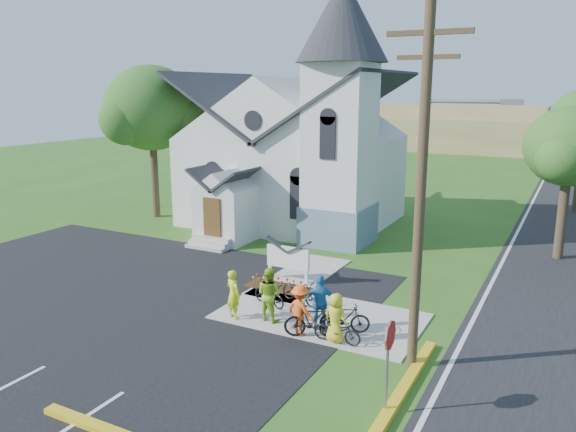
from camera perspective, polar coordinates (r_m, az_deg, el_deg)
The scene contains 21 objects.
ground at distance 20.20m, azimuth -1.23°, elevation -9.92°, with size 120.00×120.00×0.00m, color #2D5C1A.
parking_lot at distance 22.86m, azimuth -19.49°, elevation -7.88°, with size 20.00×16.00×0.02m, color black.
sidewalk at distance 19.98m, azimuth 3.30°, elevation -10.12°, with size 7.00×4.00×0.05m, color #A29C93.
church at distance 32.31m, azimuth 0.97°, elevation 8.35°, with size 12.35×12.00×13.00m.
church_sign at distance 23.03m, azimuth 0.00°, elevation -4.27°, with size 2.20×0.40×1.70m.
flower_bed at distance 22.60m, azimuth -1.07°, elevation -7.27°, with size 2.60×1.10×0.07m, color #331E0D.
utility_pole at distance 15.41m, azimuth 13.61°, elevation 3.45°, with size 3.45×0.28×10.00m.
stop_sign at distance 13.98m, azimuth 10.25°, elevation -13.01°, with size 0.11×0.76×2.48m.
tree_lot_corner at distance 34.96m, azimuth -13.73°, elevation 10.57°, with size 5.60×5.60×9.15m.
tree_road_near at distance 28.39m, azimuth 26.71°, elevation 6.25°, with size 4.00×4.00×7.05m.
distant_hills at distance 73.03m, azimuth 23.42°, elevation 7.46°, with size 61.00×10.00×5.60m.
cyclist_0 at distance 19.53m, azimuth -5.58°, elevation -7.91°, with size 0.63×0.41×1.73m, color #CDEF1C.
bike_0 at distance 20.69m, azimuth -1.92°, elevation -7.96°, with size 0.55×1.58×0.83m, color black.
cyclist_1 at distance 19.28m, azimuth -1.94°, elevation -7.92°, with size 0.90×0.70×1.86m, color #83BC23.
bike_1 at distance 18.15m, azimuth 2.48°, elevation -10.62°, with size 0.51×1.82×1.09m, color black.
cyclist_2 at distance 18.54m, azimuth 3.33°, elevation -8.78°, with size 1.10×0.46×1.88m, color #267BC2.
bike_2 at distance 20.84m, azimuth 1.23°, elevation -7.67°, with size 0.61×1.75×0.92m, color black.
cyclist_3 at distance 18.20m, azimuth 1.27°, elevation -9.53°, with size 1.08×0.62×1.68m, color #F2591A.
bike_3 at distance 18.55m, azimuth 5.77°, elevation -10.31°, with size 0.46×1.65×0.99m, color black.
cyclist_4 at distance 17.81m, azimuth 4.87°, elevation -10.26°, with size 0.78×0.50×1.59m, color gold.
bike_4 at distance 17.89m, azimuth 5.03°, elevation -11.50°, with size 0.54×1.56×0.82m, color black.
Camera 1 is at (9.05, -16.26, 7.86)m, focal length 35.00 mm.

